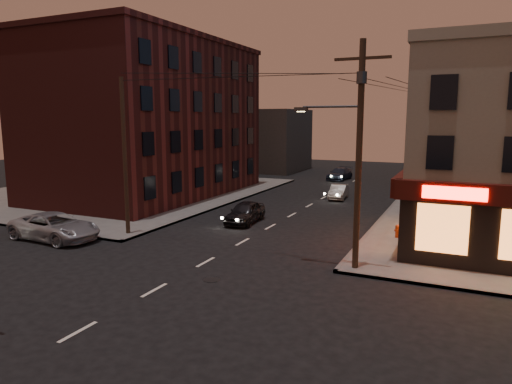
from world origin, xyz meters
The scene contains 14 objects.
ground centered at (0.00, 0.00, 0.00)m, with size 120.00×120.00×0.00m, color black.
sidewalk_nw centered at (-18.00, 19.00, 0.07)m, with size 24.00×28.00×0.15m, color #514F4C.
brick_apartment centered at (-14.50, 19.00, 6.65)m, with size 12.00×20.00×13.00m, color #4E1B19.
bg_building_ne_a centered at (14.00, 38.00, 3.50)m, with size 10.00×12.00×7.00m, color #3F3D3A.
bg_building_nw centered at (-13.00, 42.00, 4.00)m, with size 9.00×10.00×8.00m, color #3F3D3A.
bg_building_ne_b centered at (12.00, 52.00, 3.00)m, with size 8.00×8.00×6.00m, color #3F3D3A.
utility_pole_main centered at (6.68, 5.80, 5.76)m, with size 4.20×0.44×10.00m.
utility_pole_far centered at (6.80, 32.00, 4.65)m, with size 0.26×0.26×9.00m, color #382619.
utility_pole_west centered at (-6.80, 6.50, 4.65)m, with size 0.24×0.24×9.00m, color #382619.
suv_cross centered at (-9.93, 4.00, 0.76)m, with size 2.53×5.49×1.53m, color gray.
sedan_near centered at (-1.97, 12.40, 0.70)m, with size 1.66×4.14×1.41m, color black.
sedan_mid centered at (1.30, 24.00, 0.60)m, with size 1.27×3.66×1.20m, color slate.
sedan_far centered at (-1.73, 36.23, 0.67)m, with size 1.88×4.62×1.34m, color #182131.
fire_hydrant centered at (7.80, 12.06, 0.56)m, with size 0.34×0.34×0.75m.
Camera 1 is at (11.02, -14.16, 6.83)m, focal length 32.00 mm.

